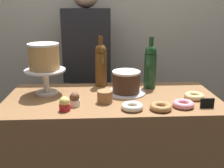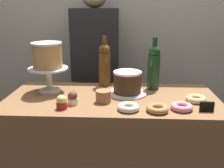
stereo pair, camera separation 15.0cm
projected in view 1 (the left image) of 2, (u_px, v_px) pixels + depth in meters
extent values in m
cube|color=#BCB7A8|center=(107.00, 20.00, 2.24)|extent=(6.00, 0.05, 2.60)
cube|color=brown|center=(112.00, 166.00, 1.66)|extent=(1.22, 0.58, 0.91)
cylinder|color=silver|center=(47.00, 93.00, 1.59)|extent=(0.13, 0.13, 0.01)
cylinder|color=silver|center=(46.00, 81.00, 1.57)|extent=(0.04, 0.04, 0.13)
cylinder|color=silver|center=(45.00, 70.00, 1.55)|extent=(0.24, 0.24, 0.01)
cylinder|color=tan|center=(44.00, 58.00, 1.52)|extent=(0.17, 0.17, 0.14)
cylinder|color=white|center=(43.00, 44.00, 1.50)|extent=(0.18, 0.18, 0.01)
cylinder|color=silver|center=(126.00, 93.00, 1.59)|extent=(0.23, 0.23, 0.01)
cylinder|color=#3D2619|center=(126.00, 83.00, 1.57)|extent=(0.16, 0.16, 0.12)
cylinder|color=white|center=(126.00, 72.00, 1.55)|extent=(0.17, 0.17, 0.01)
cylinder|color=#193D1E|center=(150.00, 71.00, 1.67)|extent=(0.08, 0.08, 0.22)
sphere|color=#193D1E|center=(151.00, 51.00, 1.63)|extent=(0.07, 0.07, 0.07)
cylinder|color=#193D1E|center=(151.00, 43.00, 1.62)|extent=(0.03, 0.03, 0.08)
cylinder|color=#5B3814|center=(101.00, 69.00, 1.71)|extent=(0.08, 0.08, 0.22)
sphere|color=#5B3814|center=(101.00, 50.00, 1.67)|extent=(0.07, 0.07, 0.07)
cylinder|color=#5B3814|center=(101.00, 42.00, 1.66)|extent=(0.03, 0.03, 0.08)
cylinder|color=white|center=(75.00, 103.00, 1.39)|extent=(0.06, 0.06, 0.03)
sphere|color=brown|center=(75.00, 97.00, 1.38)|extent=(0.05, 0.05, 0.05)
cylinder|color=red|center=(65.00, 107.00, 1.33)|extent=(0.06, 0.06, 0.03)
sphere|color=#EFDB6B|center=(64.00, 102.00, 1.32)|extent=(0.05, 0.05, 0.05)
torus|color=#E0C17F|center=(194.00, 96.00, 1.50)|extent=(0.11, 0.11, 0.03)
torus|color=pink|center=(183.00, 104.00, 1.37)|extent=(0.11, 0.11, 0.03)
torus|color=#B27F47|center=(161.00, 107.00, 1.34)|extent=(0.11, 0.11, 0.03)
torus|color=silver|center=(132.00, 107.00, 1.34)|extent=(0.11, 0.11, 0.03)
cylinder|color=olive|center=(105.00, 101.00, 1.44)|extent=(0.08, 0.08, 0.01)
cylinder|color=olive|center=(105.00, 99.00, 1.44)|extent=(0.08, 0.08, 0.01)
cylinder|color=olive|center=(105.00, 98.00, 1.44)|extent=(0.08, 0.08, 0.01)
cylinder|color=olive|center=(105.00, 96.00, 1.44)|extent=(0.08, 0.08, 0.01)
cylinder|color=olive|center=(105.00, 94.00, 1.43)|extent=(0.08, 0.08, 0.01)
cylinder|color=olive|center=(105.00, 92.00, 1.43)|extent=(0.08, 0.08, 0.01)
cube|color=black|center=(207.00, 103.00, 1.36)|extent=(0.07, 0.01, 0.05)
cube|color=black|center=(89.00, 127.00, 2.25)|extent=(0.28, 0.18, 0.85)
cube|color=#232328|center=(87.00, 45.00, 2.05)|extent=(0.36, 0.22, 0.55)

